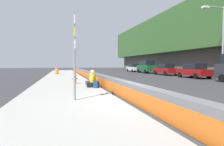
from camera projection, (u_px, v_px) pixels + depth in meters
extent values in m
plane|color=#353538|center=(133.00, 104.00, 7.57)|extent=(160.00, 160.00, 0.00)
cube|color=#A8A59E|center=(67.00, 106.00, 6.87)|extent=(80.00, 4.40, 0.14)
cube|color=slate|center=(133.00, 93.00, 7.55)|extent=(76.00, 0.44, 0.85)
cube|color=orange|center=(128.00, 95.00, 7.50)|extent=(74.48, 0.01, 0.54)
cylinder|color=gray|center=(74.00, 57.00, 7.54)|extent=(0.09, 0.09, 3.60)
cube|color=white|center=(75.00, 20.00, 7.47)|extent=(0.44, 0.02, 0.36)
cube|color=#1956AD|center=(75.00, 20.00, 7.48)|extent=(0.30, 0.01, 0.10)
cube|color=yellow|center=(75.00, 32.00, 7.50)|extent=(0.44, 0.02, 0.36)
cube|color=black|center=(75.00, 32.00, 7.50)|extent=(0.30, 0.01, 0.10)
cube|color=white|center=(75.00, 44.00, 7.52)|extent=(0.44, 0.02, 0.36)
cube|color=#1956AD|center=(75.00, 44.00, 7.52)|extent=(0.30, 0.01, 0.10)
cylinder|color=gold|center=(75.00, 79.00, 13.98)|extent=(0.24, 0.24, 0.72)
cone|color=gray|center=(75.00, 73.00, 13.96)|extent=(0.26, 0.26, 0.16)
cylinder|color=gray|center=(77.00, 79.00, 14.02)|extent=(0.10, 0.12, 0.10)
cylinder|color=gray|center=(73.00, 79.00, 13.93)|extent=(0.10, 0.12, 0.10)
cube|color=black|center=(93.00, 85.00, 12.05)|extent=(0.73, 0.84, 0.29)
cylinder|color=gold|center=(93.00, 78.00, 12.03)|extent=(0.38, 0.38, 0.56)
sphere|color=beige|center=(93.00, 72.00, 12.01)|extent=(0.25, 0.25, 0.25)
cylinder|color=gold|center=(93.00, 79.00, 12.23)|extent=(0.30, 0.15, 0.49)
cylinder|color=gold|center=(93.00, 79.00, 11.83)|extent=(0.30, 0.15, 0.49)
cube|color=#424247|center=(92.00, 83.00, 13.25)|extent=(0.81, 0.90, 0.29)
cylinder|color=beige|center=(92.00, 77.00, 13.23)|extent=(0.37, 0.37, 0.55)
sphere|color=tan|center=(92.00, 71.00, 13.22)|extent=(0.24, 0.24, 0.24)
cylinder|color=beige|center=(91.00, 78.00, 13.42)|extent=(0.30, 0.19, 0.49)
cylinder|color=beige|center=(93.00, 78.00, 13.05)|extent=(0.30, 0.19, 0.49)
cube|color=navy|center=(95.00, 85.00, 11.56)|extent=(0.32, 0.22, 0.40)
cube|color=navy|center=(97.00, 86.00, 11.60)|extent=(0.22, 0.06, 0.20)
cylinder|color=orange|center=(57.00, 71.00, 27.38)|extent=(0.52, 0.52, 0.95)
cylinder|color=white|center=(57.00, 70.00, 27.37)|extent=(0.54, 0.54, 0.10)
cylinder|color=white|center=(57.00, 72.00, 27.39)|extent=(0.54, 0.54, 0.10)
cylinder|color=#9E9EA3|center=(223.00, 43.00, 19.26)|extent=(0.20, 0.20, 7.61)
cylinder|color=#9E9EA3|center=(215.00, 7.00, 18.78)|extent=(0.12, 2.34, 0.12)
cube|color=silver|center=(205.00, 7.00, 18.48)|extent=(0.44, 0.64, 0.20)
cylinder|color=black|center=(222.00, 78.00, 16.62)|extent=(0.73, 0.25, 0.72)
cube|color=maroon|center=(194.00, 72.00, 21.64)|extent=(4.53, 1.87, 0.72)
cube|color=black|center=(194.00, 66.00, 21.51)|extent=(2.23, 1.66, 0.66)
cylinder|color=black|center=(180.00, 75.00, 22.83)|extent=(0.66, 0.23, 0.66)
cylinder|color=black|center=(192.00, 74.00, 23.26)|extent=(0.66, 0.23, 0.66)
cylinder|color=black|center=(196.00, 76.00, 20.05)|extent=(0.66, 0.23, 0.66)
cylinder|color=black|center=(209.00, 76.00, 20.47)|extent=(0.66, 0.23, 0.66)
cube|color=maroon|center=(165.00, 70.00, 27.56)|extent=(4.51, 1.82, 0.72)
cube|color=black|center=(166.00, 66.00, 27.43)|extent=(2.21, 1.63, 0.66)
cylinder|color=black|center=(155.00, 73.00, 28.73)|extent=(0.66, 0.22, 0.66)
cylinder|color=black|center=(165.00, 72.00, 29.19)|extent=(0.66, 0.22, 0.66)
cylinder|color=black|center=(165.00, 73.00, 25.96)|extent=(0.66, 0.22, 0.66)
cylinder|color=black|center=(176.00, 73.00, 26.42)|extent=(0.66, 0.22, 0.66)
cube|color=#145128|center=(146.00, 68.00, 33.62)|extent=(4.85, 2.05, 1.10)
cube|color=black|center=(147.00, 63.00, 33.48)|extent=(3.14, 1.81, 0.80)
cylinder|color=black|center=(139.00, 71.00, 34.92)|extent=(0.77, 0.24, 0.76)
cylinder|color=black|center=(148.00, 71.00, 35.35)|extent=(0.77, 0.24, 0.76)
cylinder|color=black|center=(145.00, 71.00, 31.94)|extent=(0.77, 0.24, 0.76)
cylinder|color=black|center=(155.00, 71.00, 32.37)|extent=(0.77, 0.24, 0.76)
cube|color=silver|center=(134.00, 69.00, 39.38)|extent=(4.51, 1.83, 0.72)
cube|color=black|center=(134.00, 65.00, 39.25)|extent=(2.21, 1.63, 0.66)
cylinder|color=black|center=(128.00, 70.00, 40.56)|extent=(0.66, 0.22, 0.66)
cylinder|color=black|center=(135.00, 70.00, 41.01)|extent=(0.66, 0.22, 0.66)
cylinder|color=black|center=(132.00, 71.00, 37.78)|extent=(0.66, 0.22, 0.66)
cylinder|color=black|center=(140.00, 70.00, 38.23)|extent=(0.66, 0.22, 0.66)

